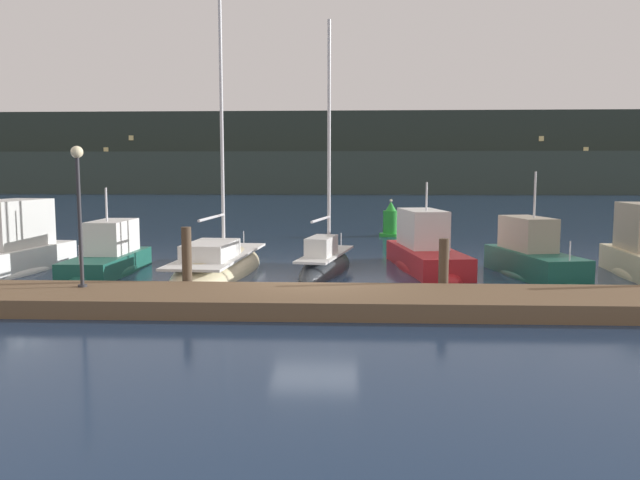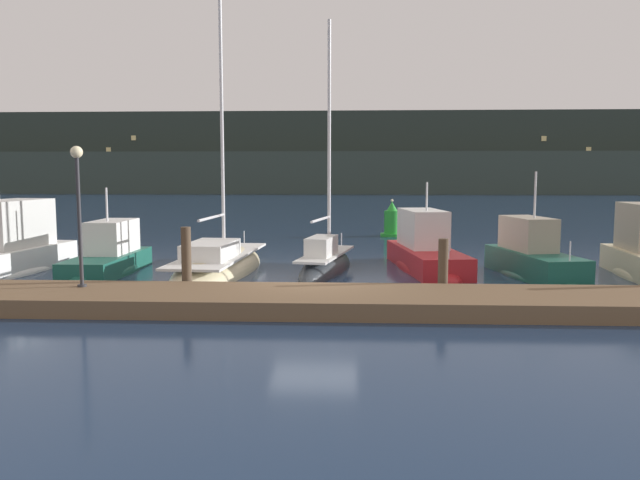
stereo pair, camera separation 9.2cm
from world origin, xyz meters
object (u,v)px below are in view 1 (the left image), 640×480
object	(u,v)px
motorboat_berth_1	(2,259)
motorboat_berth_5	(425,259)
sailboat_berth_3	(219,269)
motorboat_berth_6	(532,264)
motorboat_berth_2	(108,265)
dock_lamppost	(79,193)
sailboat_berth_4	(326,268)
channel_buoy	(391,222)

from	to	relation	value
motorboat_berth_1	motorboat_berth_5	bearing A→B (deg)	6.54
sailboat_berth_3	motorboat_berth_6	size ratio (longest dim) A/B	2.19
motorboat_berth_2	dock_lamppost	distance (m)	5.79
sailboat_berth_4	motorboat_berth_1	bearing A→B (deg)	-175.75
motorboat_berth_1	sailboat_berth_3	size ratio (longest dim) A/B	0.60
motorboat_berth_2	sailboat_berth_4	bearing A→B (deg)	4.68
channel_buoy	dock_lamppost	world-z (taller)	dock_lamppost
motorboat_berth_1	dock_lamppost	world-z (taller)	dock_lamppost
motorboat_berth_6	channel_buoy	size ratio (longest dim) A/B	2.67
channel_buoy	dock_lamppost	xyz separation A→B (m)	(-9.44, -18.03, 2.21)
sailboat_berth_3	channel_buoy	bearing A→B (deg)	61.59
sailboat_berth_4	dock_lamppost	size ratio (longest dim) A/B	2.53
motorboat_berth_2	motorboat_berth_6	size ratio (longest dim) A/B	0.98
motorboat_berth_1	motorboat_berth_2	world-z (taller)	motorboat_berth_1
sailboat_berth_3	channel_buoy	distance (m)	14.47
motorboat_berth_6	channel_buoy	bearing A→B (deg)	106.54
motorboat_berth_2	sailboat_berth_4	distance (m)	7.58
motorboat_berth_1	sailboat_berth_4	size ratio (longest dim) A/B	0.75
sailboat_berth_3	dock_lamppost	size ratio (longest dim) A/B	3.18
dock_lamppost	channel_buoy	bearing A→B (deg)	62.36
motorboat_berth_2	dock_lamppost	bearing A→B (deg)	-76.03
sailboat_berth_4	motorboat_berth_5	size ratio (longest dim) A/B	1.42
motorboat_berth_5	motorboat_berth_6	xyz separation A→B (m)	(3.40, -1.50, 0.06)
channel_buoy	motorboat_berth_5	bearing A→B (deg)	-87.62
motorboat_berth_2	sailboat_berth_3	bearing A→B (deg)	5.19
sailboat_berth_3	motorboat_berth_6	world-z (taller)	sailboat_berth_3
sailboat_berth_3	motorboat_berth_2	bearing A→B (deg)	-174.81
sailboat_berth_4	channel_buoy	xyz separation A→B (m)	(3.13, 12.44, 0.61)
dock_lamppost	motorboat_berth_5	bearing A→B (deg)	33.06
sailboat_berth_4	motorboat_berth_5	world-z (taller)	sailboat_berth_4
motorboat_berth_1	motorboat_berth_5	world-z (taller)	motorboat_berth_1
motorboat_berth_2	motorboat_berth_6	distance (m)	14.56
sailboat_berth_3	motorboat_berth_5	size ratio (longest dim) A/B	1.78
sailboat_berth_3	sailboat_berth_4	size ratio (longest dim) A/B	1.26
sailboat_berth_3	motorboat_berth_6	xyz separation A→B (m)	(10.76, -0.36, 0.30)
motorboat_berth_2	motorboat_berth_1	bearing A→B (deg)	-176.64
sailboat_berth_4	motorboat_berth_5	xyz separation A→B (m)	(3.61, 0.87, 0.20)
motorboat_berth_1	motorboat_berth_2	bearing A→B (deg)	3.36
channel_buoy	dock_lamppost	bearing A→B (deg)	-117.64
motorboat_berth_1	motorboat_berth_6	xyz separation A→B (m)	(18.23, 0.20, -0.12)
motorboat_berth_5	channel_buoy	size ratio (longest dim) A/B	3.28
motorboat_berth_5	channel_buoy	world-z (taller)	motorboat_berth_5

